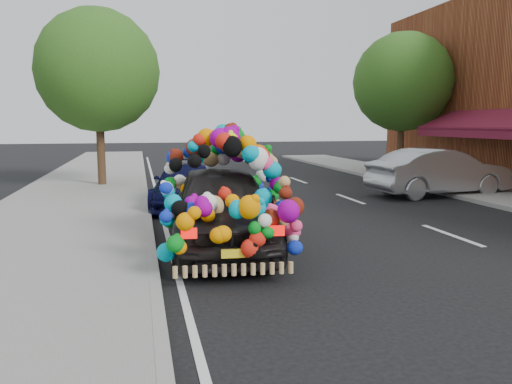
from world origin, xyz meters
TOP-DOWN VIEW (x-y plane):
  - ground at (0.00, 0.00)m, footprint 100.00×100.00m
  - sidewalk at (-4.30, 0.00)m, footprint 4.00×60.00m
  - kerb at (-2.35, 0.00)m, footprint 0.15×60.00m
  - lane_markings at (3.60, 0.00)m, footprint 6.00×50.00m
  - tree_near_sidewalk at (-3.80, 9.50)m, footprint 4.20×4.20m
  - tree_far_b at (8.00, 10.00)m, footprint 4.00×4.00m
  - plush_art_car at (-1.09, 0.06)m, footprint 2.54×4.77m
  - navy_sedan at (-1.26, 4.86)m, footprint 2.35×4.35m
  - silver_hatchback at (6.58, 5.03)m, footprint 4.58×1.95m

SIDE VIEW (x-z plane):
  - ground at x=0.00m, z-range 0.00..0.00m
  - lane_markings at x=3.60m, z-range 0.00..0.01m
  - sidewalk at x=-4.30m, z-range 0.00..0.12m
  - kerb at x=-2.35m, z-range 0.00..0.13m
  - navy_sedan at x=-1.26m, z-range 0.00..1.20m
  - silver_hatchback at x=6.58m, z-range 0.00..1.47m
  - plush_art_car at x=-1.09m, z-range 0.03..2.18m
  - tree_far_b at x=8.00m, z-range 0.94..6.84m
  - tree_near_sidewalk at x=-3.80m, z-range 0.96..7.09m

